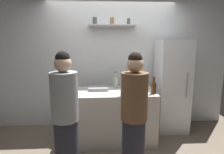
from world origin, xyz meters
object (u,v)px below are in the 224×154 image
at_px(wine_bottle_pale_glass, 116,82).
at_px(person_grey_hoodie, 65,117).
at_px(baking_pan, 98,89).
at_px(person_brown_jacket, 134,117).
at_px(water_bottle_plastic, 123,90).
at_px(refrigerator, 172,86).
at_px(utensil_holder, 139,84).
at_px(wine_bottle_amber_glass, 154,87).
at_px(wine_bottle_green_glass, 127,81).

relative_size(wine_bottle_pale_glass, person_grey_hoodie, 0.18).
xyz_separation_m(baking_pan, person_brown_jacket, (0.46, -1.02, -0.13)).
bearing_deg(water_bottle_plastic, person_brown_jacket, -83.93).
bearing_deg(baking_pan, refrigerator, 10.03).
bearing_deg(utensil_holder, wine_bottle_amber_glass, -73.87).
height_order(wine_bottle_green_glass, water_bottle_plastic, wine_bottle_green_glass).
relative_size(utensil_holder, wine_bottle_pale_glass, 0.73).
relative_size(utensil_holder, wine_bottle_amber_glass, 0.77).
bearing_deg(utensil_holder, person_brown_jacket, -104.47).
bearing_deg(person_grey_hoodie, wine_bottle_green_glass, -33.65).
relative_size(refrigerator, wine_bottle_pale_glass, 5.87).
xyz_separation_m(wine_bottle_pale_glass, person_brown_jacket, (0.14, -1.15, -0.21)).
bearing_deg(wine_bottle_amber_glass, person_grey_hoodie, -152.08).
height_order(refrigerator, utensil_holder, refrigerator).
height_order(wine_bottle_pale_glass, person_brown_jacket, person_brown_jacket).
height_order(wine_bottle_pale_glass, person_grey_hoodie, person_grey_hoodie).
height_order(baking_pan, wine_bottle_amber_glass, wine_bottle_amber_glass).
bearing_deg(utensil_holder, refrigerator, 6.34).
height_order(wine_bottle_amber_glass, person_brown_jacket, person_brown_jacket).
xyz_separation_m(baking_pan, water_bottle_plastic, (0.39, -0.40, 0.08)).
xyz_separation_m(wine_bottle_pale_glass, person_grey_hoodie, (-0.73, -1.13, -0.20)).
distance_m(baking_pan, utensil_holder, 0.79).
xyz_separation_m(utensil_holder, person_grey_hoodie, (-1.18, -1.17, -0.15)).
distance_m(refrigerator, baking_pan, 1.44).
distance_m(wine_bottle_pale_glass, wine_bottle_green_glass, 0.22).
bearing_deg(utensil_holder, baking_pan, -166.88).
distance_m(utensil_holder, person_brown_jacket, 1.24).
distance_m(wine_bottle_pale_glass, wine_bottle_amber_glass, 0.73).
distance_m(refrigerator, wine_bottle_green_glass, 0.89).
distance_m(wine_bottle_green_glass, person_brown_jacket, 1.22).
bearing_deg(baking_pan, wine_bottle_pale_glass, 22.89).
bearing_deg(utensil_holder, wine_bottle_green_glass, 178.14).
height_order(utensil_holder, person_grey_hoodie, person_grey_hoodie).
bearing_deg(water_bottle_plastic, person_grey_hoodie, -143.47).
bearing_deg(baking_pan, utensil_holder, 13.12).
height_order(wine_bottle_green_glass, person_grey_hoodie, person_grey_hoodie).
bearing_deg(refrigerator, wine_bottle_pale_glass, -173.98).
xyz_separation_m(water_bottle_plastic, person_brown_jacket, (0.07, -0.61, -0.20)).
bearing_deg(wine_bottle_pale_glass, refrigerator, 6.02).
bearing_deg(wine_bottle_amber_glass, refrigerator, 47.03).
bearing_deg(refrigerator, person_brown_jacket, -127.13).
relative_size(utensil_holder, person_brown_jacket, 0.14).
xyz_separation_m(wine_bottle_pale_glass, wine_bottle_green_glass, (0.21, 0.05, 0.01)).
height_order(utensil_holder, wine_bottle_pale_glass, wine_bottle_pale_glass).
bearing_deg(baking_pan, wine_bottle_green_glass, 19.22).
bearing_deg(person_brown_jacket, wine_bottle_green_glass, -23.28).
relative_size(baking_pan, wine_bottle_amber_glass, 1.19).
bearing_deg(person_brown_jacket, refrigerator, -56.76).
distance_m(wine_bottle_pale_glass, water_bottle_plastic, 0.54).
bearing_deg(water_bottle_plastic, baking_pan, 134.13).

